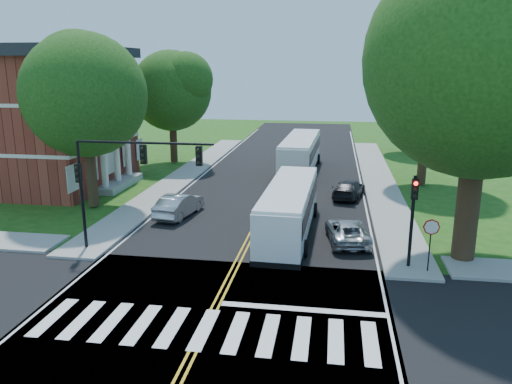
% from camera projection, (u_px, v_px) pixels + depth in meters
% --- Properties ---
extents(ground, '(140.00, 140.00, 0.00)m').
position_uv_depth(ground, '(207.00, 323.00, 18.83)').
color(ground, '#1A4A12').
rests_on(ground, ground).
extents(road, '(14.00, 96.00, 0.01)m').
position_uv_depth(road, '(269.00, 199.00, 36.05)').
color(road, black).
rests_on(road, ground).
extents(cross_road, '(60.00, 12.00, 0.01)m').
position_uv_depth(cross_road, '(207.00, 323.00, 18.83)').
color(cross_road, black).
rests_on(cross_road, ground).
extents(center_line, '(0.36, 70.00, 0.01)m').
position_uv_depth(center_line, '(276.00, 186.00, 39.88)').
color(center_line, gold).
rests_on(center_line, road).
extents(edge_line_w, '(0.12, 70.00, 0.01)m').
position_uv_depth(edge_line_w, '(193.00, 183.00, 40.90)').
color(edge_line_w, silver).
rests_on(edge_line_w, road).
extents(edge_line_e, '(0.12, 70.00, 0.01)m').
position_uv_depth(edge_line_e, '(362.00, 189.00, 38.86)').
color(edge_line_e, silver).
rests_on(edge_line_e, road).
extents(crosswalk, '(12.60, 3.00, 0.01)m').
position_uv_depth(crosswalk, '(204.00, 329.00, 18.35)').
color(crosswalk, silver).
rests_on(crosswalk, road).
extents(stop_bar, '(6.60, 0.40, 0.01)m').
position_uv_depth(stop_bar, '(303.00, 309.00, 19.84)').
color(stop_bar, silver).
rests_on(stop_bar, road).
extents(sidewalk_nw, '(2.60, 40.00, 0.15)m').
position_uv_depth(sidewalk_nw, '(186.00, 174.00, 43.98)').
color(sidewalk_nw, gray).
rests_on(sidewalk_nw, ground).
extents(sidewalk_ne, '(2.60, 40.00, 0.15)m').
position_uv_depth(sidewalk_ne, '(379.00, 181.00, 41.49)').
color(sidewalk_ne, gray).
rests_on(sidewalk_ne, ground).
extents(tree_ne_big, '(10.80, 10.80, 14.91)m').
position_uv_depth(tree_ne_big, '(484.00, 61.00, 22.44)').
color(tree_ne_big, black).
rests_on(tree_ne_big, ground).
extents(tree_west_near, '(8.00, 8.00, 11.40)m').
position_uv_depth(tree_west_near, '(85.00, 95.00, 32.08)').
color(tree_west_near, black).
rests_on(tree_west_near, ground).
extents(tree_west_far, '(7.60, 7.60, 10.67)m').
position_uv_depth(tree_west_far, '(171.00, 91.00, 47.45)').
color(tree_west_far, black).
rests_on(tree_west_far, ground).
extents(tree_east_mid, '(8.40, 8.40, 11.93)m').
position_uv_depth(tree_east_mid, '(429.00, 86.00, 38.12)').
color(tree_east_mid, black).
rests_on(tree_east_mid, ground).
extents(tree_east_far, '(7.20, 7.20, 10.34)m').
position_uv_depth(tree_east_far, '(411.00, 89.00, 53.52)').
color(tree_east_far, black).
rests_on(tree_east_far, ground).
extents(brick_building, '(20.00, 13.00, 10.80)m').
position_uv_depth(brick_building, '(1.00, 116.00, 39.91)').
color(brick_building, maroon).
rests_on(brick_building, ground).
extents(signal_nw, '(7.15, 0.46, 5.66)m').
position_uv_depth(signal_nw, '(123.00, 170.00, 24.77)').
color(signal_nw, black).
rests_on(signal_nw, ground).
extents(signal_ne, '(0.30, 0.46, 4.40)m').
position_uv_depth(signal_ne, '(413.00, 209.00, 23.03)').
color(signal_ne, black).
rests_on(signal_ne, ground).
extents(stop_sign, '(0.76, 0.08, 2.53)m').
position_uv_depth(stop_sign, '(431.00, 233.00, 22.70)').
color(stop_sign, black).
rests_on(stop_sign, ground).
extents(bus_lead, '(2.92, 11.19, 2.87)m').
position_uv_depth(bus_lead, '(289.00, 208.00, 28.30)').
color(bus_lead, silver).
rests_on(bus_lead, road).
extents(bus_follow, '(3.30, 12.30, 3.16)m').
position_uv_depth(bus_follow, '(300.00, 154.00, 44.75)').
color(bus_follow, silver).
rests_on(bus_follow, road).
extents(hatchback, '(2.26, 4.69, 1.48)m').
position_uv_depth(hatchback, '(179.00, 205.00, 31.83)').
color(hatchback, '#A6A8AD').
rests_on(hatchback, road).
extents(suv, '(2.64, 4.71, 1.24)m').
position_uv_depth(suv, '(347.00, 231.00, 27.22)').
color(suv, '#B1B3B8').
rests_on(suv, road).
extents(dark_sedan, '(2.73, 4.72, 1.29)m').
position_uv_depth(dark_sedan, '(349.00, 189.00, 36.36)').
color(dark_sedan, black).
rests_on(dark_sedan, road).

